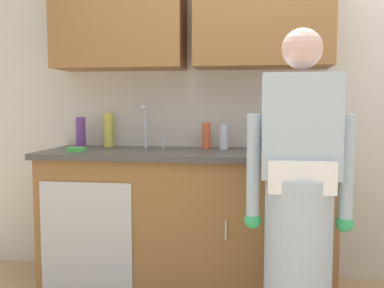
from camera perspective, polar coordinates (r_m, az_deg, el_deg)
name	(u,v)px	position (r m, az deg, el deg)	size (l,w,h in m)	color
kitchen_wall_with_uppers	(250,73)	(3.19, 7.54, 9.15)	(4.80, 0.44, 2.70)	beige
counter_cabinet	(186,222)	(3.02, -0.75, -10.20)	(1.90, 0.62, 0.90)	brown
countertop	(187,154)	(2.93, -0.70, -1.29)	(1.96, 0.66, 0.04)	#474442
sink	(146,152)	(3.00, -6.01, -1.09)	(0.50, 0.36, 0.35)	#B7BABF
person_at_sink	(299,215)	(2.30, 13.76, -8.95)	(0.55, 0.34, 1.62)	white
bottle_water_short	(206,135)	(3.10, 1.90, 1.12)	(0.06, 0.06, 0.18)	#E05933
bottle_dish_liquid	(81,132)	(3.30, -14.33, 1.51)	(0.07, 0.07, 0.22)	#66388C
bottle_cleaner_spray	(224,137)	(3.06, 4.16, 0.96)	(0.06, 0.06, 0.17)	silver
bottle_soap	(108,130)	(3.29, -10.86, 1.82)	(0.07, 0.07, 0.25)	#D8D14C
bottle_water_tall	(272,134)	(3.06, 10.44, 1.24)	(0.07, 0.07, 0.21)	#334CB2
cup_by_sink	(257,144)	(3.03, 8.44, 0.04)	(0.08, 0.08, 0.09)	#33478C
knife_on_counter	(259,153)	(2.83, 8.73, -1.12)	(0.24, 0.02, 0.01)	silver
sponge	(76,149)	(2.98, -14.85, -0.69)	(0.11, 0.07, 0.03)	#4CBF4C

